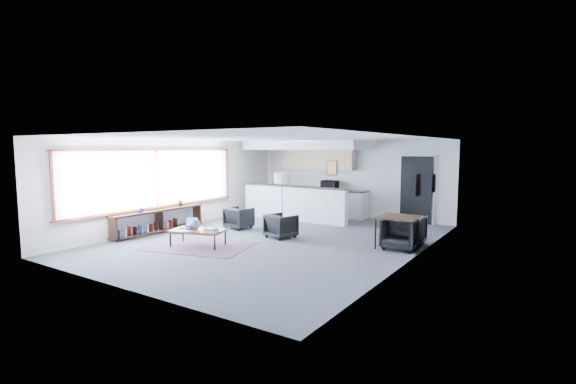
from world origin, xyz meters
The scene contains 21 objects.
room centered at (0.00, 0.00, 1.30)m, with size 7.02×9.02×2.62m.
window centered at (-3.46, -0.90, 1.46)m, with size 0.10×5.95×1.66m.
console centered at (-3.30, -1.05, 0.33)m, with size 0.35×3.00×0.80m.
kitchenette centered at (-1.20, 3.71, 1.38)m, with size 4.20×1.96×2.60m.
doorway centered at (2.30, 4.42, 1.07)m, with size 1.10×0.12×2.15m.
track_light centered at (-0.59, 2.20, 2.53)m, with size 1.60×0.07×0.15m.
wall_art_lower centered at (3.47, 0.40, 1.55)m, with size 0.03×0.38×0.48m.
wall_art_upper centered at (3.47, 1.70, 1.50)m, with size 0.03×0.34×0.44m.
kilim_rug centered at (-1.15, -1.63, 0.01)m, with size 2.78×2.22×0.01m.
coffee_table centered at (-1.15, -1.63, 0.38)m, with size 1.39×1.01×0.41m.
laptop centered at (-1.47, -1.57, 0.48)m, with size 0.38×0.32×0.26m.
ceramic_pot centered at (-1.21, -1.65, 0.53)m, with size 0.25×0.25×0.25m.
book_stack centered at (-0.71, -1.63, 0.45)m, with size 0.32×0.27×0.09m.
coaster centered at (-1.10, -1.82, 0.41)m, with size 0.09×0.09×0.01m.
armchair_left centered at (-1.78, 0.65, 0.34)m, with size 0.67×0.63×0.69m, color black.
armchair_right centered at (-0.03, 0.27, 0.35)m, with size 0.67×0.63×0.69m, color black.
floor_lamp centered at (-0.89, 1.60, 1.41)m, with size 0.57×0.57×1.62m.
dining_table centered at (2.92, 0.84, 0.69)m, with size 0.91×0.91×0.76m.
dining_chair_near centered at (3.00, 0.75, 0.33)m, with size 0.65×0.61×0.67m, color black.
dining_chair_far centered at (3.00, 1.25, 0.35)m, with size 0.68×0.63×0.70m, color black.
microwave centered at (-0.63, 4.15, 1.12)m, with size 0.56×0.31×0.38m, color black.
Camera 1 is at (6.05, -8.66, 2.35)m, focal length 26.00 mm.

